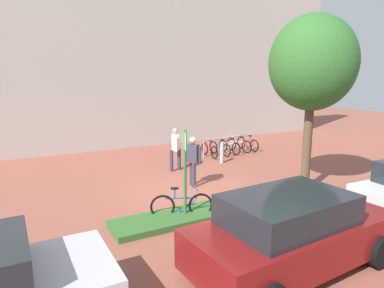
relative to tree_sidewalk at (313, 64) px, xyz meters
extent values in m
plane|color=brown|center=(-3.20, 1.61, -4.10)|extent=(60.00, 60.00, 0.00)
cube|color=#B2ADA3|center=(-3.20, 10.07, 0.90)|extent=(28.00, 1.20, 10.00)
cube|color=#336028|center=(-3.01, -0.14, -4.02)|extent=(7.00, 1.10, 0.16)
cylinder|color=brown|center=(0.00, 0.00, -2.57)|extent=(0.28, 0.28, 3.05)
ellipsoid|color=#2D6628|center=(0.00, 0.00, 0.03)|extent=(2.68, 2.68, 2.95)
cylinder|color=#2D7238|center=(-4.53, -0.14, -2.90)|extent=(0.08, 0.08, 2.40)
cube|color=#198C33|center=(-4.53, -0.14, -1.98)|extent=(0.12, 0.36, 0.52)
cube|color=white|center=(-4.53, -0.14, -1.98)|extent=(0.11, 0.30, 0.44)
torus|color=black|center=(-5.05, 0.16, -3.77)|extent=(0.64, 0.30, 0.66)
torus|color=black|center=(-4.10, -0.22, -3.77)|extent=(0.64, 0.30, 0.66)
cylinder|color=#194CA5|center=(-4.58, -0.03, -3.55)|extent=(0.79, 0.34, 0.04)
cylinder|color=#194CA5|center=(-4.48, -0.07, -3.80)|extent=(0.58, 0.26, 0.44)
cylinder|color=#194CA5|center=(-4.75, 0.04, -3.43)|extent=(0.04, 0.04, 0.28)
cube|color=black|center=(-4.75, 0.04, -3.27)|extent=(0.22, 0.15, 0.05)
cylinder|color=#194CA5|center=(-4.22, -0.17, -3.29)|extent=(0.19, 0.41, 0.04)
cylinder|color=#99999E|center=(-0.54, 5.65, -3.70)|extent=(0.06, 0.06, 0.80)
cylinder|color=#99999E|center=(2.59, 5.97, -3.70)|extent=(0.06, 0.06, 0.80)
cylinder|color=#99999E|center=(1.03, 5.81, -3.30)|extent=(3.14, 0.38, 0.06)
torus|color=black|center=(-0.25, 5.18, -3.80)|extent=(0.09, 0.61, 0.61)
torus|color=black|center=(-0.20, 6.12, -3.80)|extent=(0.09, 0.61, 0.61)
cylinder|color=red|center=(-0.22, 5.65, -3.59)|extent=(0.08, 0.77, 0.03)
cylinder|color=red|center=(-0.22, 5.74, -3.83)|extent=(0.06, 0.56, 0.40)
cylinder|color=red|center=(-0.23, 5.48, -3.48)|extent=(0.03, 0.03, 0.26)
cube|color=black|center=(-0.23, 5.48, -3.34)|extent=(0.08, 0.19, 0.05)
cylinder|color=red|center=(-0.20, 6.01, -3.35)|extent=(0.39, 0.06, 0.04)
torus|color=black|center=(0.47, 5.25, -3.80)|extent=(0.14, 0.61, 0.61)
torus|color=black|center=(0.34, 6.18, -3.80)|extent=(0.14, 0.61, 0.61)
cylinder|color=#194CA5|center=(0.40, 5.72, -3.59)|extent=(0.14, 0.77, 0.03)
cylinder|color=#194CA5|center=(0.39, 5.81, -3.83)|extent=(0.11, 0.56, 0.40)
cylinder|color=#194CA5|center=(0.43, 5.55, -3.48)|extent=(0.03, 0.03, 0.26)
cube|color=black|center=(0.43, 5.55, -3.34)|extent=(0.10, 0.19, 0.05)
cylinder|color=#194CA5|center=(0.35, 6.07, -3.35)|extent=(0.39, 0.09, 0.04)
torus|color=black|center=(1.09, 5.33, -3.80)|extent=(0.13, 0.61, 0.61)
torus|color=black|center=(0.97, 6.26, -3.80)|extent=(0.13, 0.61, 0.61)
cylinder|color=silver|center=(1.03, 5.80, -3.59)|extent=(0.13, 0.77, 0.03)
cylinder|color=silver|center=(1.02, 5.89, -3.83)|extent=(0.10, 0.56, 0.40)
cylinder|color=silver|center=(1.05, 5.63, -3.48)|extent=(0.03, 0.03, 0.26)
cube|color=black|center=(1.05, 5.63, -3.34)|extent=(0.10, 0.19, 0.05)
cylinder|color=silver|center=(0.98, 6.15, -3.35)|extent=(0.39, 0.09, 0.04)
torus|color=black|center=(1.81, 5.45, -3.80)|extent=(0.25, 0.59, 0.61)
torus|color=black|center=(1.50, 6.33, -3.80)|extent=(0.25, 0.59, 0.61)
cylinder|color=silver|center=(1.65, 5.89, -3.59)|extent=(0.29, 0.74, 0.03)
cylinder|color=silver|center=(1.62, 5.98, -3.83)|extent=(0.22, 0.54, 0.40)
cylinder|color=silver|center=(1.71, 5.73, -3.48)|extent=(0.03, 0.03, 0.26)
cube|color=black|center=(1.71, 5.73, -3.34)|extent=(0.13, 0.20, 0.05)
cylinder|color=silver|center=(1.53, 6.23, -3.35)|extent=(0.38, 0.16, 0.04)
torus|color=black|center=(2.34, 5.52, -3.80)|extent=(0.13, 0.61, 0.61)
torus|color=black|center=(2.22, 6.45, -3.80)|extent=(0.13, 0.61, 0.61)
cylinder|color=red|center=(2.28, 5.98, -3.59)|extent=(0.13, 0.77, 0.03)
cylinder|color=red|center=(2.26, 6.08, -3.83)|extent=(0.10, 0.56, 0.40)
cylinder|color=red|center=(2.30, 5.82, -3.48)|extent=(0.03, 0.03, 0.26)
cube|color=black|center=(2.30, 5.82, -3.34)|extent=(0.10, 0.19, 0.05)
cylinder|color=red|center=(2.23, 6.34, -3.35)|extent=(0.39, 0.09, 0.04)
cylinder|color=#ADADB2|center=(-0.36, 4.40, -3.65)|extent=(0.16, 0.16, 0.90)
cylinder|color=#383342|center=(-2.48, 4.30, -3.67)|extent=(0.14, 0.14, 0.85)
cylinder|color=#383342|center=(-2.86, 4.23, -3.67)|extent=(0.14, 0.14, 0.85)
cube|color=white|center=(-2.67, 4.26, -2.94)|extent=(0.35, 0.45, 0.62)
cylinder|color=white|center=(-2.60, 4.51, -2.97)|extent=(0.09, 0.09, 0.59)
cylinder|color=white|center=(-2.75, 4.01, -2.97)|extent=(0.09, 0.09, 0.59)
sphere|color=tan|center=(-2.67, 4.26, -2.49)|extent=(0.22, 0.22, 0.22)
cylinder|color=#383342|center=(-3.00, 2.32, -3.67)|extent=(0.14, 0.14, 0.85)
cylinder|color=#383342|center=(-3.05, 2.05, -3.67)|extent=(0.14, 0.14, 0.85)
cube|color=#383342|center=(-3.02, 2.19, -2.94)|extent=(0.43, 0.46, 0.62)
cylinder|color=#383342|center=(-3.18, 2.40, -2.97)|extent=(0.09, 0.09, 0.59)
cylinder|color=#383342|center=(-2.87, 1.98, -2.97)|extent=(0.09, 0.09, 0.59)
sphere|color=tan|center=(-3.02, 2.19, -2.49)|extent=(0.22, 0.22, 0.22)
cylinder|color=black|center=(-7.89, -1.79, -3.78)|extent=(0.64, 0.22, 0.64)
cube|color=maroon|center=(-3.76, -3.23, -3.50)|extent=(4.39, 2.02, 0.76)
cube|color=#1E2328|center=(-3.96, -3.24, -2.84)|extent=(2.49, 1.70, 0.56)
cylinder|color=black|center=(-2.35, -2.26, -3.78)|extent=(0.65, 0.25, 0.64)
cylinder|color=black|center=(-2.26, -4.06, -3.78)|extent=(0.65, 0.25, 0.64)
cylinder|color=black|center=(-5.27, -2.41, -3.78)|extent=(0.65, 0.25, 0.64)
cylinder|color=black|center=(-0.17, -2.22, -3.78)|extent=(0.65, 0.26, 0.64)
camera|label=1|loc=(-8.46, -7.70, -0.38)|focal=31.97mm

